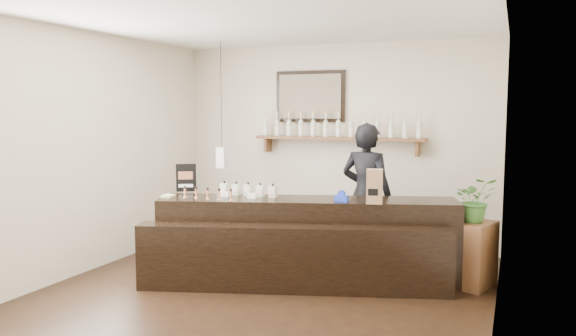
# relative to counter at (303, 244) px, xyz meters

# --- Properties ---
(ground) EXTENTS (5.00, 5.00, 0.00)m
(ground) POSITION_rel_counter_xyz_m (-0.25, -0.58, -0.43)
(ground) COLOR black
(ground) RESTS_ON ground
(room_shell) EXTENTS (5.00, 5.00, 5.00)m
(room_shell) POSITION_rel_counter_xyz_m (-0.25, -0.58, 1.27)
(room_shell) COLOR beige
(room_shell) RESTS_ON ground
(back_wall_decor) EXTENTS (2.66, 0.96, 1.69)m
(back_wall_decor) POSITION_rel_counter_xyz_m (-0.40, 1.79, 1.32)
(back_wall_decor) COLOR brown
(back_wall_decor) RESTS_ON ground
(counter) EXTENTS (3.30, 1.82, 1.07)m
(counter) POSITION_rel_counter_xyz_m (0.00, 0.00, 0.00)
(counter) COLOR black
(counter) RESTS_ON ground
(promo_sign) EXTENTS (0.21, 0.14, 0.33)m
(promo_sign) POSITION_rel_counter_xyz_m (-1.53, 0.09, 0.65)
(promo_sign) COLOR black
(promo_sign) RESTS_ON counter
(paper_bag) EXTENTS (0.19, 0.15, 0.36)m
(paper_bag) POSITION_rel_counter_xyz_m (0.77, 0.09, 0.67)
(paper_bag) COLOR olive
(paper_bag) RESTS_ON counter
(tape_dispenser) EXTENTS (0.15, 0.07, 0.12)m
(tape_dispenser) POSITION_rel_counter_xyz_m (0.41, 0.10, 0.53)
(tape_dispenser) COLOR #1B35BE
(tape_dispenser) RESTS_ON counter
(side_cabinet) EXTENTS (0.50, 0.58, 0.71)m
(side_cabinet) POSITION_rel_counter_xyz_m (1.75, 0.56, -0.08)
(side_cabinet) COLOR brown
(side_cabinet) RESTS_ON ground
(potted_plant) EXTENTS (0.52, 0.48, 0.48)m
(potted_plant) POSITION_rel_counter_xyz_m (1.75, 0.56, 0.52)
(potted_plant) COLOR #3B6F2C
(potted_plant) RESTS_ON side_cabinet
(shopkeeper) EXTENTS (0.78, 0.58, 1.96)m
(shopkeeper) POSITION_rel_counter_xyz_m (0.46, 0.97, 0.55)
(shopkeeper) COLOR black
(shopkeeper) RESTS_ON ground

